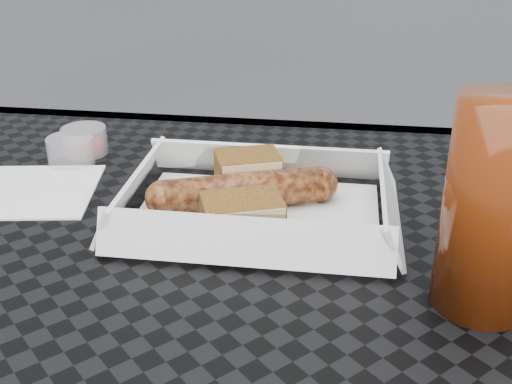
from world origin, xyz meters
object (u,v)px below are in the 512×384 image
at_px(patio_table, 139,372).
at_px(bratwurst, 244,191).
at_px(drink_glass, 495,208).
at_px(food_tray, 258,215).

relative_size(patio_table, bratwurst, 4.65).
height_order(bratwurst, drink_glass, drink_glass).
relative_size(food_tray, bratwurst, 1.28).
xyz_separation_m(patio_table, food_tray, (0.08, 0.13, 0.08)).
distance_m(patio_table, bratwurst, 0.18).
bearing_deg(bratwurst, drink_glass, -31.53).
distance_m(food_tray, drink_glass, 0.22).
xyz_separation_m(food_tray, bratwurst, (-0.01, 0.01, 0.02)).
height_order(food_tray, bratwurst, bratwurst).
bearing_deg(patio_table, drink_glass, 5.78).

